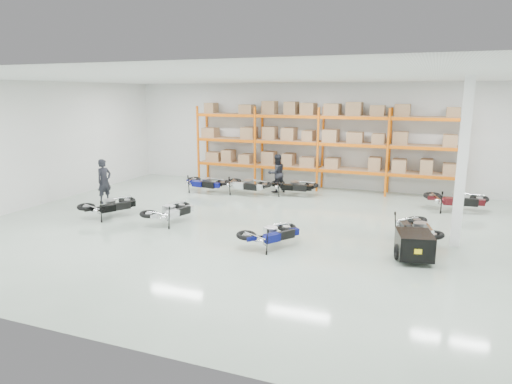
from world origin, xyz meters
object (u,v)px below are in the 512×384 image
at_px(moto_blue_centre, 271,230).
at_px(moto_silver_left, 170,208).
at_px(moto_back_b, 246,182).
at_px(person_back, 277,173).
at_px(moto_back_c, 293,183).
at_px(trailer, 414,245).
at_px(person_left, 104,181).
at_px(moto_touring_right, 417,224).
at_px(moto_back_d, 457,196).
at_px(moto_back_a, 205,180).
at_px(moto_black_far_left, 109,202).

relative_size(moto_blue_centre, moto_silver_left, 0.96).
xyz_separation_m(moto_back_b, person_back, (1.00, 0.91, 0.26)).
distance_m(moto_blue_centre, moto_back_b, 6.59).
xyz_separation_m(moto_silver_left, moto_back_c, (2.47, 5.30, 0.01)).
bearing_deg(trailer, person_back, 119.75).
bearing_deg(trailer, person_left, 156.53).
height_order(moto_touring_right, person_left, person_left).
bearing_deg(moto_back_d, moto_back_c, 82.44).
height_order(moto_back_c, person_back, person_back).
bearing_deg(moto_back_c, moto_touring_right, -134.01).
distance_m(moto_touring_right, moto_back_d, 4.19).
distance_m(trailer, moto_back_a, 10.00).
bearing_deg(moto_black_far_left, trailer, -154.51).
xyz_separation_m(moto_silver_left, trailer, (7.37, -0.71, -0.09)).
height_order(trailer, moto_back_b, moto_back_b).
bearing_deg(moto_back_b, moto_black_far_left, 158.59).
xyz_separation_m(trailer, person_left, (-11.16, 2.24, 0.41)).
xyz_separation_m(moto_blue_centre, moto_back_d, (4.76, 5.93, 0.08)).
height_order(moto_blue_centre, moto_touring_right, moto_touring_right).
bearing_deg(moto_back_d, moto_silver_left, 116.08).
bearing_deg(trailer, moto_silver_left, 162.32).
distance_m(moto_silver_left, moto_back_a, 4.69).
bearing_deg(moto_back_a, person_back, -59.81).
relative_size(moto_black_far_left, person_back, 1.07).
xyz_separation_m(moto_silver_left, moto_back_d, (8.52, 4.92, 0.06)).
distance_m(moto_back_d, person_left, 12.76).
bearing_deg(trailer, moto_back_a, 136.13).
height_order(moto_black_far_left, moto_back_c, moto_black_far_left).
bearing_deg(moto_back_b, moto_back_d, -79.58).
bearing_deg(moto_back_d, moto_touring_right, 160.27).
bearing_deg(moto_blue_centre, moto_black_far_left, 26.40).
bearing_deg(moto_touring_right, person_left, 158.29).
bearing_deg(moto_touring_right, moto_back_a, 138.26).
relative_size(moto_back_d, person_left, 1.11).
bearing_deg(person_back, moto_back_d, 129.29).
height_order(moto_touring_right, moto_back_b, moto_back_b).
bearing_deg(moto_blue_centre, moto_touring_right, -117.14).
height_order(moto_back_c, person_left, person_left).
height_order(moto_silver_left, moto_back_b, moto_back_b).
relative_size(moto_blue_centre, person_back, 1.00).
distance_m(moto_back_b, moto_back_c, 1.91).
xyz_separation_m(moto_black_far_left, moto_touring_right, (9.65, 0.98, 0.00)).
height_order(trailer, moto_back_a, moto_back_a).
height_order(moto_blue_centre, moto_back_b, moto_back_b).
bearing_deg(moto_back_a, moto_back_d, -80.01).
bearing_deg(person_back, moto_touring_right, 95.76).
distance_m(moto_touring_right, person_back, 7.49).
height_order(moto_back_b, person_left, person_left).
relative_size(moto_black_far_left, person_left, 1.02).
relative_size(moto_back_b, moto_back_d, 0.96).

